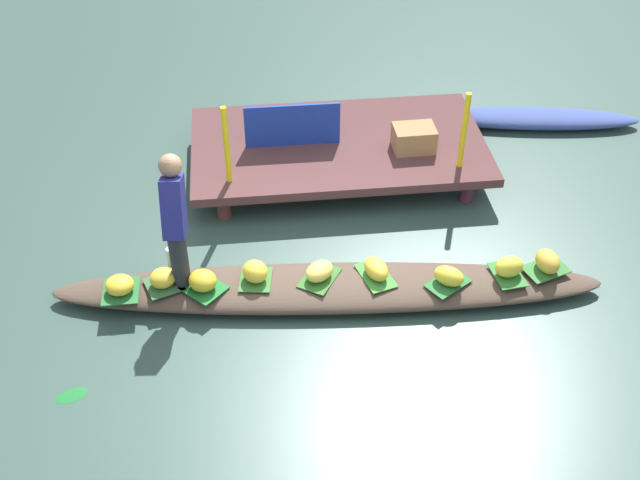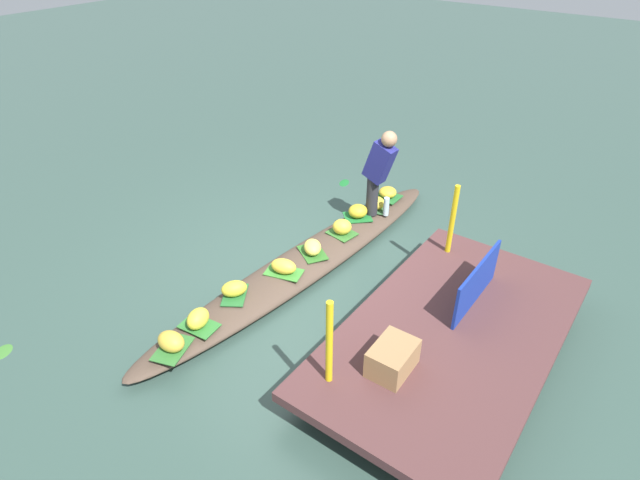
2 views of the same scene
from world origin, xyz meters
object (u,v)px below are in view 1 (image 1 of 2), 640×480
object	(u,v)px
banana_bunch_1	(203,281)
market_banner	(292,125)
moored_boat	(532,118)
banana_bunch_0	(120,285)
water_bottle	(172,260)
banana_bunch_6	(376,268)
banana_bunch_7	(449,276)
banana_bunch_8	(163,278)
vendor_person	(175,216)
produce_crate	(414,138)
banana_bunch_4	(548,261)
banana_bunch_2	(319,271)
banana_bunch_5	(255,271)
banana_bunch_3	(509,267)
vendor_boat	(328,288)

from	to	relation	value
banana_bunch_1	market_banner	size ratio (longest dim) A/B	0.25
moored_boat	banana_bunch_0	world-z (taller)	banana_bunch_0
banana_bunch_1	water_bottle	xyz separation A→B (m)	(-0.28, 0.27, 0.04)
banana_bunch_6	banana_bunch_7	xyz separation A→B (m)	(0.63, -0.18, 0.00)
banana_bunch_8	moored_boat	bearing A→B (deg)	31.44
vendor_person	produce_crate	xyz separation A→B (m)	(2.44, 1.61, -0.40)
banana_bunch_4	banana_bunch_2	bearing A→B (deg)	176.88
banana_bunch_5	produce_crate	bearing A→B (deg)	43.96
banana_bunch_2	banana_bunch_5	size ratio (longest dim) A/B	1.17
moored_boat	banana_bunch_2	xyz separation A→B (m)	(-2.89, -2.69, 0.20)
banana_bunch_3	banana_bunch_6	bearing A→B (deg)	174.18
banana_bunch_1	banana_bunch_3	distance (m)	2.76
water_bottle	banana_bunch_3	bearing A→B (deg)	-7.55
moored_boat	banana_bunch_3	size ratio (longest dim) A/B	9.52
vendor_boat	banana_bunch_6	world-z (taller)	banana_bunch_6
banana_bunch_1	banana_bunch_5	size ratio (longest dim) A/B	1.06
banana_bunch_4	banana_bunch_6	size ratio (longest dim) A/B	0.94
vendor_boat	produce_crate	world-z (taller)	produce_crate
vendor_boat	banana_bunch_3	size ratio (longest dim) A/B	18.74
produce_crate	banana_bunch_5	bearing A→B (deg)	-136.04
vendor_person	banana_bunch_7	bearing A→B (deg)	-8.62
banana_bunch_2	banana_bunch_5	xyz separation A→B (m)	(-0.58, 0.04, 0.02)
moored_boat	banana_bunch_8	distance (m)	5.03
banana_bunch_5	banana_bunch_7	bearing A→B (deg)	-7.99
moored_boat	banana_bunch_0	size ratio (longest dim) A/B	10.08
banana_bunch_3	banana_bunch_4	size ratio (longest dim) A/B	0.95
banana_bunch_5	banana_bunch_4	bearing A→B (deg)	-3.34
banana_bunch_1	banana_bunch_7	world-z (taller)	banana_bunch_1
vendor_boat	banana_bunch_4	distance (m)	2.02
banana_bunch_0	banana_bunch_6	xyz separation A→B (m)	(2.29, -0.05, 0.01)
banana_bunch_1	banana_bunch_4	size ratio (longest dim) A/B	0.90
water_bottle	vendor_person	bearing A→B (deg)	-44.65
banana_bunch_1	banana_bunch_5	xyz separation A→B (m)	(0.47, 0.06, 0.01)
banana_bunch_0	vendor_person	world-z (taller)	vendor_person
vendor_boat	banana_bunch_5	world-z (taller)	banana_bunch_5
banana_bunch_1	banana_bunch_3	world-z (taller)	banana_bunch_3
banana_bunch_0	banana_bunch_8	size ratio (longest dim) A/B	1.05
banana_bunch_6	produce_crate	distance (m)	1.94
banana_bunch_3	water_bottle	size ratio (longest dim) A/B	1.04
market_banner	produce_crate	xyz separation A→B (m)	(1.28, -0.22, -0.11)
vendor_boat	banana_bunch_8	distance (m)	1.49
banana_bunch_0	water_bottle	size ratio (longest dim) A/B	0.98
market_banner	banana_bunch_2	bearing A→B (deg)	-87.65
banana_bunch_3	banana_bunch_1	bearing A→B (deg)	177.34
banana_bunch_2	water_bottle	bearing A→B (deg)	169.07
banana_bunch_1	produce_crate	xyz separation A→B (m)	(2.26, 1.79, 0.20)
banana_bunch_6	vendor_boat	bearing A→B (deg)	-179.42
banana_bunch_8	banana_bunch_4	bearing A→B (deg)	-2.94
banana_bunch_0	moored_boat	bearing A→B (deg)	29.72
moored_boat	produce_crate	distance (m)	1.95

